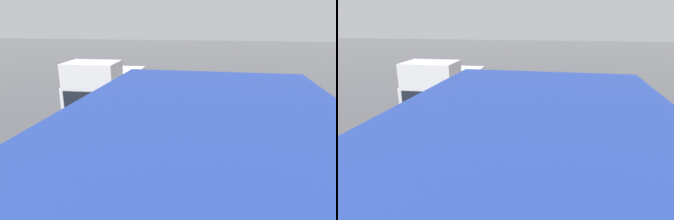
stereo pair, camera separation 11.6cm
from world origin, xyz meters
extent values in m
plane|color=#4C4C51|center=(0.00, 0.00, 0.00)|extent=(90.00, 90.00, 0.00)
cylinder|color=#999BA0|center=(0.42, 0.57, 0.00)|extent=(1.90, 1.90, 0.01)
cylinder|color=#999BA0|center=(0.22, -1.97, 0.00)|extent=(1.29, 1.29, 0.01)
cube|color=white|center=(3.27, -0.81, 1.06)|extent=(2.04, 5.23, 1.40)
cube|color=white|center=(3.24, 1.09, 2.18)|extent=(1.86, 1.43, 0.84)
cube|color=black|center=(3.23, 1.81, 1.38)|extent=(1.66, 0.08, 0.63)
cube|color=#232326|center=(3.23, 1.85, 0.32)|extent=(1.96, 0.19, 0.24)
cylinder|color=black|center=(2.27, 0.79, 0.36)|extent=(0.25, 0.72, 0.72)
cylinder|color=black|center=(4.23, 0.82, 0.36)|extent=(0.25, 0.72, 0.72)
cylinder|color=black|center=(2.32, -2.44, 0.36)|extent=(0.25, 0.72, 0.72)
cylinder|color=black|center=(4.28, -2.41, 0.36)|extent=(0.25, 0.72, 0.72)
cube|color=silver|center=(-1.03, 5.92, 1.38)|extent=(2.25, 1.86, 1.80)
cube|color=black|center=(-1.05, 5.00, 1.69)|extent=(1.98, 0.11, 0.81)
cylinder|color=black|center=(0.18, 6.37, 0.48)|extent=(0.33, 0.97, 0.96)
cube|color=#1951B2|center=(0.04, 0.87, 0.60)|extent=(0.63, 0.83, 0.56)
cube|color=#1951B2|center=(0.04, 0.87, 0.14)|extent=(0.57, 0.75, 0.04)
cylinder|color=#1951B2|center=(-0.02, 0.46, 1.00)|extent=(0.58, 0.12, 0.04)
sphere|color=black|center=(-0.12, 1.20, 0.05)|extent=(0.10, 0.10, 0.10)
sphere|color=black|center=(0.29, 1.14, 0.05)|extent=(0.10, 0.10, 0.10)
sphere|color=black|center=(-0.21, 0.60, 0.05)|extent=(0.10, 0.10, 0.10)
sphere|color=black|center=(0.20, 0.54, 0.05)|extent=(0.10, 0.10, 0.10)
cylinder|color=white|center=(0.14, 0.96, 0.70)|extent=(0.11, 0.29, 0.69)
cube|color=#515156|center=(0.99, 0.66, 0.22)|extent=(0.59, 0.68, 0.03)
cylinder|color=#515156|center=(0.83, 0.32, 0.77)|extent=(0.04, 0.04, 1.10)
cylinder|color=#515156|center=(1.26, 0.41, 0.77)|extent=(0.04, 0.04, 1.10)
cylinder|color=black|center=(0.81, 0.32, 0.10)|extent=(0.09, 0.21, 0.20)
cylinder|color=black|center=(1.28, 0.41, 0.10)|extent=(0.09, 0.21, 0.20)
cube|color=#A37F51|center=(0.99, 0.66, 0.36)|extent=(0.51, 0.64, 0.27)
cube|color=#A37F51|center=(0.99, 0.66, 0.62)|extent=(0.50, 0.64, 0.24)
cube|color=#A37F51|center=(0.99, 0.66, 0.89)|extent=(0.53, 0.49, 0.30)
cube|color=tan|center=(0.99, 0.66, 1.22)|extent=(0.54, 0.51, 0.37)
cylinder|color=black|center=(1.61, 1.03, 0.41)|extent=(0.18, 0.18, 0.82)
cylinder|color=black|center=(1.43, 0.94, 0.41)|extent=(0.18, 0.18, 0.82)
cube|color=#282D47|center=(1.52, 0.98, 1.24)|extent=(0.52, 0.45, 0.84)
sphere|color=#8C6647|center=(1.52, 0.98, 1.78)|extent=(0.22, 0.22, 0.22)
cylinder|color=#282D47|center=(1.75, 1.11, 1.19)|extent=(0.10, 0.10, 0.55)
cylinder|color=#282D47|center=(1.37, 0.88, 1.46)|extent=(0.23, 0.31, 0.50)
cylinder|color=#333338|center=(1.43, 0.94, 1.62)|extent=(0.02, 0.02, 0.86)
cone|color=black|center=(1.43, 0.94, 2.00)|extent=(1.04, 1.04, 0.22)
sphere|color=#333338|center=(1.43, 0.94, 2.13)|extent=(0.04, 0.04, 0.04)
cube|color=black|center=(1.43, 1.16, 1.28)|extent=(0.34, 0.28, 0.44)
cylinder|color=black|center=(0.30, -0.43, 0.41)|extent=(0.18, 0.18, 0.82)
cylinder|color=black|center=(0.21, -0.25, 0.41)|extent=(0.18, 0.18, 0.82)
cube|color=black|center=(0.25, -0.34, 1.24)|extent=(0.44, 0.52, 0.84)
sphere|color=tan|center=(0.25, -0.34, 1.78)|extent=(0.22, 0.22, 0.22)
cylinder|color=black|center=(0.37, -0.57, 1.19)|extent=(0.10, 0.10, 0.55)
cylinder|color=black|center=(0.16, -0.19, 1.46)|extent=(0.32, 0.22, 0.50)
cylinder|color=#333338|center=(0.21, -0.25, 1.62)|extent=(0.02, 0.02, 0.86)
cone|color=#E0668E|center=(0.21, -0.25, 2.00)|extent=(1.04, 1.04, 0.22)
sphere|color=#333338|center=(0.21, -0.25, 2.13)|extent=(0.04, 0.04, 0.04)
cylinder|color=black|center=(-0.49, 2.47, 0.41)|extent=(0.18, 0.18, 0.82)
cylinder|color=black|center=(-0.38, 2.30, 0.41)|extent=(0.18, 0.18, 0.82)
cube|color=#5B1E23|center=(-0.44, 2.39, 1.24)|extent=(0.46, 0.52, 0.84)
sphere|color=beige|center=(-0.44, 2.39, 1.78)|extent=(0.22, 0.22, 0.22)
cylinder|color=#5B1E23|center=(-0.57, 2.61, 1.19)|extent=(0.10, 0.10, 0.55)
cylinder|color=#5B1E23|center=(-0.33, 2.24, 1.46)|extent=(0.31, 0.24, 0.50)
cylinder|color=#333338|center=(-0.38, 2.30, 1.62)|extent=(0.02, 0.02, 0.86)
cone|color=yellow|center=(-0.38, 2.30, 2.00)|extent=(1.04, 1.04, 0.22)
sphere|color=#333338|center=(-0.38, 2.30, 2.13)|extent=(0.04, 0.04, 0.04)
cube|color=black|center=(-0.61, 2.29, 1.28)|extent=(0.29, 0.34, 0.44)
cylinder|color=black|center=(-1.36, -0.20, 0.41)|extent=(0.18, 0.18, 0.82)
cylinder|color=black|center=(-1.16, -0.14, 0.41)|extent=(0.18, 0.18, 0.82)
cube|color=black|center=(-1.26, -0.17, 1.24)|extent=(0.50, 0.39, 0.84)
sphere|color=beige|center=(-1.26, -0.17, 1.78)|extent=(0.22, 0.22, 0.22)
cylinder|color=black|center=(-1.51, -0.24, 1.19)|extent=(0.10, 0.10, 0.55)
cylinder|color=black|center=(-1.09, -0.10, 1.46)|extent=(0.18, 0.32, 0.50)
cylinder|color=#333338|center=(-1.16, -0.14, 1.62)|extent=(0.02, 0.02, 0.86)
cone|color=red|center=(-1.16, -0.14, 2.00)|extent=(1.04, 1.04, 0.22)
sphere|color=#333338|center=(-1.16, -0.14, 2.13)|extent=(0.04, 0.04, 0.04)
camera|label=1|loc=(-0.98, 11.02, 4.12)|focal=31.42mm
camera|label=2|loc=(-1.10, 11.00, 4.12)|focal=31.42mm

